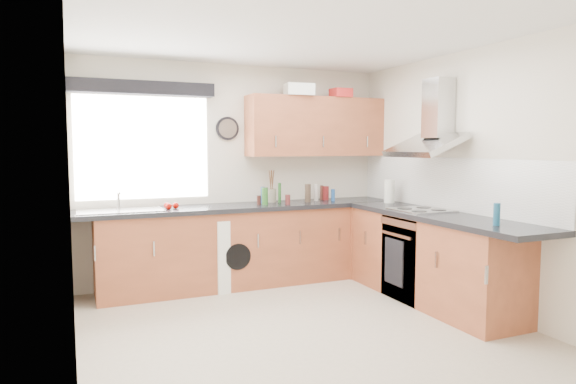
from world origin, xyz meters
name	(u,v)px	position (x,y,z in m)	size (l,w,h in m)	color
ground_plane	(300,327)	(0.00, 0.00, 0.00)	(3.60, 3.60, 0.00)	beige
ceiling	(301,33)	(0.00, 0.00, 2.50)	(3.60, 3.60, 0.02)	white
wall_back	(236,173)	(0.00, 1.80, 1.25)	(3.60, 0.02, 2.50)	silver
wall_front	(443,206)	(0.00, -1.80, 1.25)	(3.60, 0.02, 2.50)	silver
wall_left	(70,191)	(-1.80, 0.00, 1.25)	(0.02, 3.60, 2.50)	silver
wall_right	(466,178)	(1.80, 0.00, 1.25)	(0.02, 3.60, 2.50)	silver
window	(143,148)	(-1.05, 1.79, 1.55)	(1.40, 0.02, 1.10)	white
window_blind	(143,88)	(-1.05, 1.70, 2.18)	(1.50, 0.18, 0.14)	black
splashback	(445,183)	(1.79, 0.30, 1.18)	(0.01, 3.00, 0.54)	white
base_cab_back	(236,248)	(-0.10, 1.51, 0.43)	(3.00, 0.58, 0.86)	brown
base_cab_corner	(360,238)	(1.50, 1.50, 0.43)	(0.60, 0.60, 0.86)	brown
base_cab_right	(431,260)	(1.51, 0.15, 0.43)	(0.58, 2.10, 0.86)	brown
worktop_back	(245,207)	(0.00, 1.50, 0.89)	(3.60, 0.62, 0.05)	black
worktop_right	(441,217)	(1.50, 0.00, 0.89)	(0.62, 2.42, 0.05)	black
sink	(120,207)	(-1.33, 1.50, 0.95)	(0.84, 0.46, 0.10)	#ADADAD
oven	(420,257)	(1.50, 0.30, 0.42)	(0.56, 0.58, 0.85)	black
hob_plate	(421,210)	(1.50, 0.30, 0.92)	(0.52, 0.52, 0.01)	#ADADAD
extractor_hood	(431,126)	(1.60, 0.30, 1.77)	(0.52, 0.78, 0.66)	#ADADAD
upper_cabinets	(316,127)	(0.95, 1.62, 1.80)	(1.70, 0.35, 0.70)	brown
washing_machine	(231,252)	(-0.17, 1.49, 0.39)	(0.53, 0.51, 0.78)	white
wall_clock	(228,128)	(-0.11, 1.76, 1.77)	(0.27, 0.27, 0.04)	black
casserole	(299,90)	(0.68, 1.52, 2.22)	(0.32, 0.23, 0.13)	white
storage_box	(341,93)	(1.23, 1.52, 2.20)	(0.23, 0.19, 0.10)	red
utensil_pot	(272,196)	(0.38, 1.66, 0.99)	(0.11, 0.11, 0.15)	gray
kitchen_roll	(389,191)	(1.62, 1.05, 1.04)	(0.12, 0.12, 0.27)	white
tomato_cluster	(170,206)	(-0.83, 1.46, 0.94)	(0.15, 0.15, 0.07)	#A80901
jar_0	(333,195)	(1.11, 1.47, 0.98)	(0.05, 0.05, 0.14)	navy
jar_1	(322,193)	(1.05, 1.66, 1.00)	(0.04, 0.04, 0.18)	#52261D
jar_2	(265,196)	(0.21, 1.42, 1.01)	(0.07, 0.07, 0.19)	#24561E
jar_3	(316,193)	(0.93, 1.57, 1.01)	(0.05, 0.05, 0.20)	#BDADA1
jar_4	(263,195)	(0.24, 1.55, 1.01)	(0.05, 0.05, 0.19)	navy
jar_5	(308,193)	(0.77, 1.47, 1.02)	(0.07, 0.07, 0.21)	#3F2E23
jar_6	(288,200)	(0.46, 1.35, 0.97)	(0.06, 0.06, 0.11)	#561F1E
jar_7	(326,193)	(1.09, 1.62, 0.99)	(0.07, 0.07, 0.17)	maroon
jar_8	(280,193)	(0.46, 1.58, 1.02)	(0.04, 0.04, 0.23)	#20511D
jar_9	(259,200)	(0.15, 1.45, 0.96)	(0.05, 0.05, 0.10)	#351713
bottle_0	(497,214)	(1.45, -0.75, 1.00)	(0.06, 0.06, 0.19)	#185477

